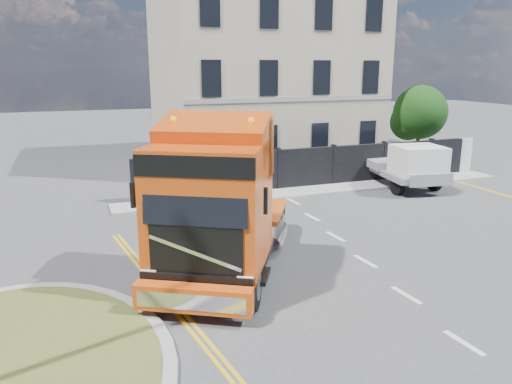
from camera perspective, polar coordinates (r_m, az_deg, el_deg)
name	(u,v)px	position (r m, az deg, el deg)	size (l,w,h in m)	color
ground	(273,270)	(15.01, 1.94, -8.90)	(120.00, 120.00, 0.00)	#424244
traffic_island	(0,374)	(11.46, -27.25, -17.97)	(6.80, 6.80, 0.17)	#979792
hoarding_fence	(325,167)	(25.25, 7.91, 2.89)	(18.80, 0.25, 2.00)	black
georgian_building	(261,68)	(31.36, 0.59, 13.97)	(12.30, 10.30, 12.80)	beige
tree	(417,115)	(31.84, 17.95, 8.39)	(3.20, 3.20, 4.80)	#382619
pavement_far	(323,190)	(24.43, 7.69, 0.25)	(20.00, 1.60, 0.12)	#979792
truck	(218,211)	(13.75, -4.42, -2.14)	(6.20, 7.95, 4.53)	black
flatbed_pickup	(409,165)	(25.33, 17.07, 2.92)	(2.93, 5.69, 2.25)	gray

